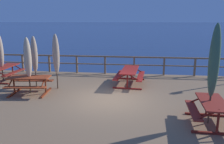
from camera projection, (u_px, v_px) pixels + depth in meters
The scene contains 12 objects.
ground_plane at pixel (110, 116), 9.64m from camera, with size 600.00×600.00×0.00m, color navy.
wooden_deck at pixel (110, 108), 9.55m from camera, with size 16.10×9.37×0.75m, color #846647.
railing_waterside_far at pixel (119, 62), 13.69m from camera, with size 15.90×0.10×1.09m.
picnic_table_back_right at pixel (130, 73), 11.59m from camera, with size 1.57×2.27×0.78m.
picnic_table_mid_centre at pixel (4, 70), 12.36m from camera, with size 1.46×1.96×0.78m.
picnic_table_front_right at pixel (212, 108), 7.10m from camera, with size 1.48×1.78×0.78m.
picnic_table_front_left at pixel (29, 81), 10.12m from camera, with size 1.90×1.56×0.78m.
patio_umbrella_tall_back_right at pixel (56, 54), 10.59m from camera, with size 0.32×0.32×2.59m.
patio_umbrella_short_back at pixel (0, 51), 12.09m from camera, with size 0.32×0.32×2.50m.
patio_umbrella_tall_back_left at pixel (214, 62), 6.85m from camera, with size 0.32×0.32×3.15m.
patio_umbrella_tall_mid_right at pixel (28, 58), 9.93m from camera, with size 0.32×0.32×2.50m.
patio_umbrella_short_mid at pixel (34, 55), 11.04m from camera, with size 0.32×0.32×2.48m.
Camera 1 is at (1.13, -8.90, 3.99)m, focal length 36.63 mm.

